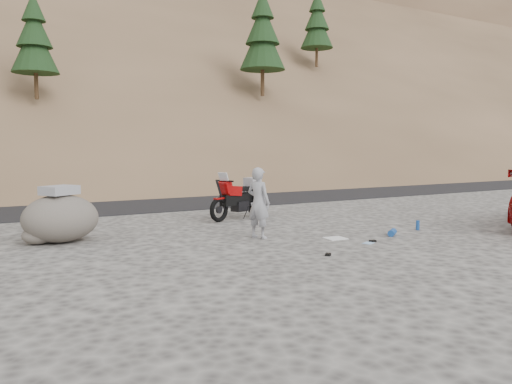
# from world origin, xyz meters

# --- Properties ---
(ground) EXTENTS (140.00, 140.00, 0.00)m
(ground) POSITION_xyz_m (0.00, 0.00, 0.00)
(ground) COLOR #464340
(ground) RESTS_ON ground
(road) EXTENTS (120.00, 7.00, 0.05)m
(road) POSITION_xyz_m (0.00, 9.00, 0.00)
(road) COLOR black
(road) RESTS_ON ground
(hillside) EXTENTS (120.00, 73.00, 46.72)m
(hillside) POSITION_xyz_m (-0.05, 40.88, 11.08)
(hillside) COLOR brown
(hillside) RESTS_ON ground
(motorcycle) EXTENTS (2.26, 1.19, 1.42)m
(motorcycle) POSITION_xyz_m (0.28, 3.10, 0.61)
(motorcycle) COLOR black
(motorcycle) RESTS_ON ground
(man) EXTENTS (0.60, 0.71, 1.65)m
(man) POSITION_xyz_m (-0.86, 0.07, 0.00)
(man) COLOR #99999E
(man) RESTS_ON ground
(boulder) EXTENTS (2.02, 1.88, 1.24)m
(boulder) POSITION_xyz_m (-4.93, 1.80, 0.55)
(boulder) COLOR #565049
(boulder) RESTS_ON ground
(small_rock) EXTENTS (0.86, 0.82, 0.40)m
(small_rock) POSITION_xyz_m (-5.40, 1.79, 0.20)
(small_rock) COLOR #565049
(small_rock) RESTS_ON ground
(gear_white_cloth) EXTENTS (0.50, 0.45, 0.02)m
(gear_white_cloth) POSITION_xyz_m (0.65, -0.88, 0.01)
(gear_white_cloth) COLOR white
(gear_white_cloth) RESTS_ON ground
(gear_blue_mat) EXTENTS (0.40, 0.35, 0.15)m
(gear_blue_mat) POSITION_xyz_m (2.06, -1.25, 0.08)
(gear_blue_mat) COLOR #184591
(gear_blue_mat) RESTS_ON ground
(gear_bottle) EXTENTS (0.10, 0.10, 0.24)m
(gear_bottle) POSITION_xyz_m (3.24, -0.96, 0.12)
(gear_bottle) COLOR #184591
(gear_bottle) RESTS_ON ground
(gear_glove_a) EXTENTS (0.16, 0.13, 0.04)m
(gear_glove_a) POSITION_xyz_m (1.13, -1.60, 0.02)
(gear_glove_a) COLOR black
(gear_glove_a) RESTS_ON ground
(gear_glove_b) EXTENTS (0.16, 0.16, 0.04)m
(gear_glove_b) POSITION_xyz_m (-0.62, -2.24, 0.02)
(gear_glove_b) COLOR black
(gear_glove_b) RESTS_ON ground
(gear_blue_cloth) EXTENTS (0.31, 0.28, 0.01)m
(gear_blue_cloth) POSITION_xyz_m (0.92, -1.68, 0.01)
(gear_blue_cloth) COLOR #97C0EA
(gear_blue_cloth) RESTS_ON ground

